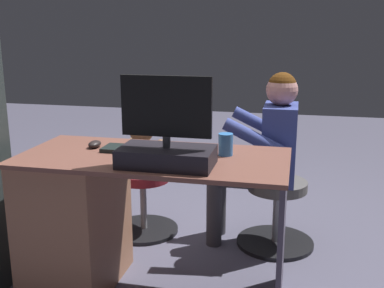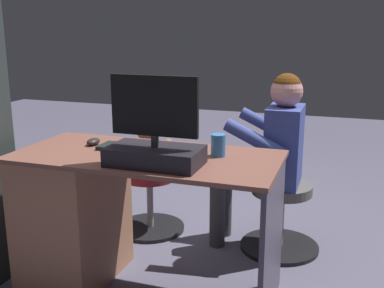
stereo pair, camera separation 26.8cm
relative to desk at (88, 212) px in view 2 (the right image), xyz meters
name	(u,v)px [view 2 (the right image)]	position (x,y,z in m)	size (l,w,h in m)	color
ground_plane	(176,255)	(-0.35, -0.40, -0.40)	(10.00, 10.00, 0.00)	#545266
desk	(88,212)	(0.00, 0.00, 0.00)	(1.33, 0.62, 0.75)	brown
monitor	(155,143)	(-0.46, 0.15, 0.46)	(0.43, 0.24, 0.41)	black
keyboard	(138,149)	(-0.28, -0.06, 0.36)	(0.42, 0.14, 0.02)	black
computer_mouse	(93,142)	(0.00, -0.09, 0.37)	(0.06, 0.10, 0.04)	black
cup	(218,145)	(-0.70, -0.09, 0.41)	(0.07, 0.07, 0.11)	#3372BF
tv_remote	(122,151)	(-0.22, 0.00, 0.36)	(0.04, 0.15, 0.02)	black
notebook_binder	(168,153)	(-0.46, -0.01, 0.37)	(0.22, 0.30, 0.02)	beige
office_chair_teddy	(150,197)	(-0.05, -0.71, -0.16)	(0.47, 0.47, 0.43)	black
teddy_bear	(150,146)	(-0.05, -0.72, 0.20)	(0.26, 0.27, 0.37)	#926843
visitor_chair	(281,214)	(-0.94, -0.71, -0.16)	(0.49, 0.49, 0.43)	black
person	(270,148)	(-0.85, -0.71, 0.25)	(0.54, 0.47, 1.11)	#3D4A96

